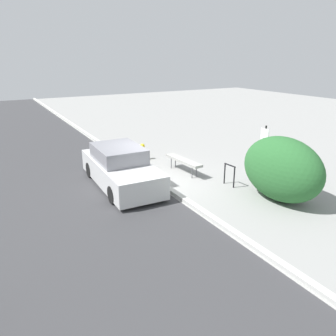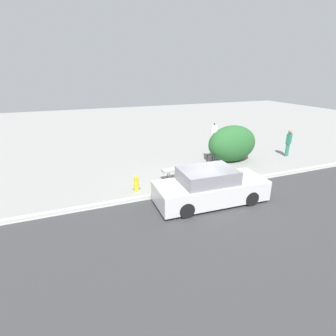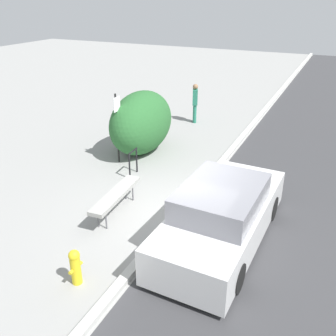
{
  "view_description": "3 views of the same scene",
  "coord_description": "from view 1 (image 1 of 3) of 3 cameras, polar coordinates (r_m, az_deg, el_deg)",
  "views": [
    {
      "loc": [
        10.45,
        -5.42,
        4.58
      ],
      "look_at": [
        0.61,
        0.18,
        0.72
      ],
      "focal_mm": 35.0,
      "sensor_mm": 36.0,
      "label": 1
    },
    {
      "loc": [
        -5.53,
        -9.61,
        5.05
      ],
      "look_at": [
        -1.11,
        1.6,
        0.6
      ],
      "focal_mm": 28.0,
      "sensor_mm": 36.0,
      "label": 2
    },
    {
      "loc": [
        -7.29,
        -3.19,
        5.14
      ],
      "look_at": [
        1.13,
        0.78,
        0.76
      ],
      "focal_mm": 40.0,
      "sensor_mm": 36.0,
      "label": 3
    }
  ],
  "objects": [
    {
      "name": "shrub_hedge",
      "position": [
        11.42,
        19.21,
        -0.17
      ],
      "size": [
        3.01,
        1.79,
        2.14
      ],
      "color": "#28602D",
      "rests_on": "ground_plane"
    },
    {
      "name": "sign_post",
      "position": [
        12.22,
        16.32,
        2.88
      ],
      "size": [
        0.36,
        0.08,
        2.3
      ],
      "color": "black",
      "rests_on": "ground_plane"
    },
    {
      "name": "fire_hydrant",
      "position": [
        15.34,
        -4.45,
        2.97
      ],
      "size": [
        0.36,
        0.22,
        0.77
      ],
      "color": "gold",
      "rests_on": "ground_plane"
    },
    {
      "name": "road_strip",
      "position": [
        11.42,
        -25.81,
        -6.85
      ],
      "size": [
        60.0,
        10.0,
        0.01
      ],
      "color": "#38383A",
      "rests_on": "ground_plane"
    },
    {
      "name": "parked_car_near",
      "position": [
        12.28,
        -8.3,
        0.01
      ],
      "size": [
        4.58,
        1.91,
        1.47
      ],
      "rotation": [
        0.0,
        0.0,
        -0.03
      ],
      "color": "black",
      "rests_on": "ground_plane"
    },
    {
      "name": "bench",
      "position": [
        13.51,
        2.71,
        1.3
      ],
      "size": [
        2.1,
        0.55,
        0.58
      ],
      "rotation": [
        0.0,
        0.0,
        0.08
      ],
      "color": "#515156",
      "rests_on": "ground_plane"
    },
    {
      "name": "bike_rack",
      "position": [
        12.33,
        10.65,
        -0.84
      ],
      "size": [
        0.55,
        0.09,
        0.83
      ],
      "rotation": [
        0.0,
        0.0,
        0.07
      ],
      "color": "black",
      "rests_on": "ground_plane"
    },
    {
      "name": "ground_plane",
      "position": [
        12.64,
        -2.08,
        -2.46
      ],
      "size": [
        60.0,
        60.0,
        0.0
      ],
      "primitive_type": "plane",
      "color": "gray"
    },
    {
      "name": "curb",
      "position": [
        12.61,
        -2.08,
        -2.18
      ],
      "size": [
        60.0,
        0.2,
        0.13
      ],
      "color": "#B7B7B2",
      "rests_on": "ground_plane"
    }
  ]
}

